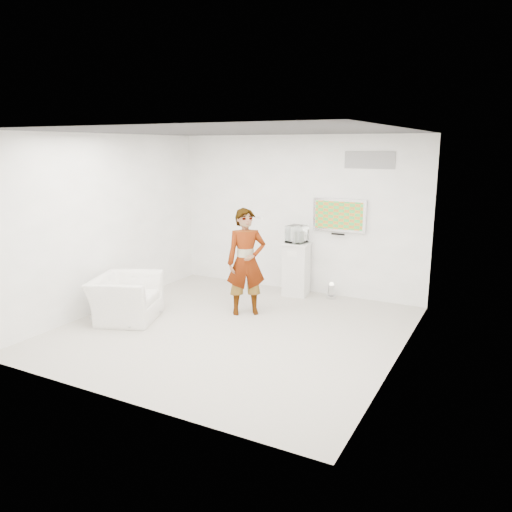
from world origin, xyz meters
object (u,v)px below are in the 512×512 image
armchair (126,298)px  floor_uplight (331,291)px  person (246,262)px  tv (339,215)px  pedestal (296,269)px

armchair → floor_uplight: 3.72m
person → floor_uplight: (1.00, 1.48, -0.75)m
tv → pedestal: (-0.73, -0.27, -1.04)m
person → floor_uplight: person is taller
armchair → pedestal: size_ratio=1.09×
tv → person: size_ratio=0.56×
floor_uplight → armchair: bearing=-134.6°
pedestal → floor_uplight: bearing=6.5°
person → armchair: 2.06m
armchair → pedestal: (1.93, 2.57, 0.15)m
person → pedestal: 1.49m
armchair → floor_uplight: armchair is taller
person → floor_uplight: 1.94m
tv → floor_uplight: size_ratio=3.39×
tv → floor_uplight: 1.42m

